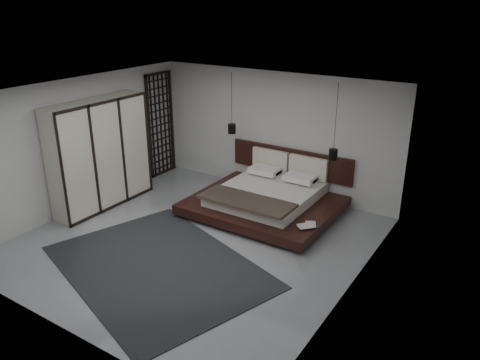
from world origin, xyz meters
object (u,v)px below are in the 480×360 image
Objects in this scene: wardrobe at (100,154)px; rug at (158,266)px; bed at (267,198)px; pendant_left at (232,128)px; lattice_screen at (161,125)px; pendant_right at (333,154)px.

rug is at bearing -25.86° from wardrobe.
pendant_left reaches higher than bed.
lattice_screen reaches higher than bed.
rug is at bearing -115.63° from pendant_right.
lattice_screen is at bearing 130.08° from rug.
bed is at bearing 81.54° from rug.
pendant_left is 3.88m from rug.
lattice_screen is 1.67× the size of pendant_right.
pendant_right is 0.65× the size of wardrobe.
pendant_right is 4.90m from wardrobe.
bed is at bearing 27.75° from wardrobe.
lattice_screen is at bearing 96.48° from wardrobe.
lattice_screen is 2.21m from pendant_left.
pendant_left is at bearing 47.90° from wardrobe.
lattice_screen reaches higher than rug.
pendant_left is 0.36× the size of rug.
pendant_right is (2.45, 0.00, -0.17)m from pendant_left.
rug is at bearing -49.92° from lattice_screen.
pendant_left and pendant_right have the same top height.
pendant_left is at bearing 158.26° from bed.
bed is at bearing -9.11° from lattice_screen.
pendant_left reaches higher than lattice_screen.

